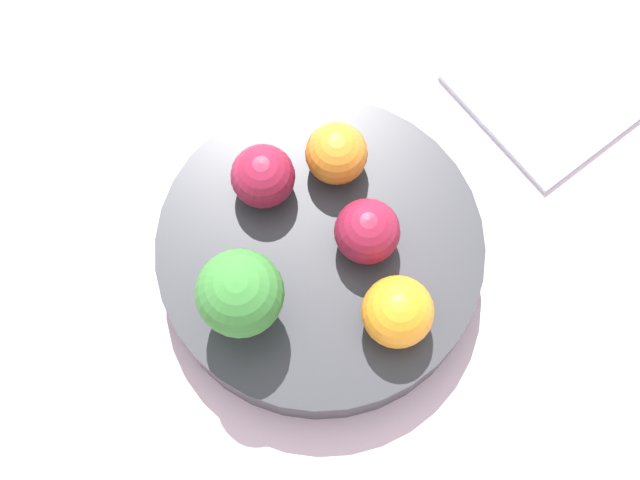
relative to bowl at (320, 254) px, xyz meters
name	(u,v)px	position (x,y,z in m)	size (l,w,h in m)	color
ground_plane	(320,270)	(0.00, 0.00, -0.04)	(6.00, 6.00, 0.00)	gray
table_surface	(320,266)	(0.00, 0.00, -0.03)	(1.20, 1.20, 0.02)	silver
bowl	(320,254)	(0.00, 0.00, 0.00)	(0.23, 0.23, 0.04)	#2D2D33
broccoli	(237,291)	(0.00, -0.07, 0.06)	(0.06, 0.06, 0.07)	#8CB76B
apple_red	(367,231)	(0.02, 0.02, 0.04)	(0.04, 0.04, 0.04)	maroon
apple_green	(261,178)	(-0.06, 0.00, 0.04)	(0.04, 0.04, 0.04)	maroon
orange_front	(396,313)	(0.07, 0.00, 0.04)	(0.05, 0.05, 0.05)	orange
orange_back	(336,154)	(-0.04, 0.05, 0.04)	(0.04, 0.04, 0.04)	orange
napkin	(560,82)	(0.02, 0.24, -0.02)	(0.14, 0.16, 0.01)	silver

